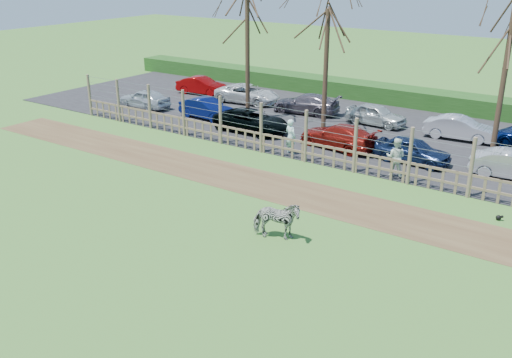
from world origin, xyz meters
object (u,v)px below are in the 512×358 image
Objects in this scene: car_9 at (306,104)px; zebra at (276,220)px; car_11 at (460,128)px; car_0 at (145,99)px; car_10 at (376,115)px; tree_right at (509,46)px; car_1 at (207,109)px; visitor_b at (396,157)px; visitor_a at (291,137)px; car_3 at (338,136)px; car_4 at (413,150)px; tree_left at (247,22)px; tree_mid at (327,40)px; car_2 at (252,121)px; crow at (499,217)px; car_7 at (202,86)px; car_8 at (247,94)px.

zebra is at bearing 20.18° from car_9.
zebra is 15.18m from car_11.
car_10 is (13.71, 4.64, 0.00)m from car_0.
car_1 is (-15.65, -2.65, -4.60)m from tree_right.
visitor_a is at bearing -11.60° from visitor_b.
car_4 is at bearing 97.20° from car_3.
tree_left is 16.12m from zebra.
visitor_b is (10.70, -3.99, -4.71)m from tree_left.
tree_left is 12.36m from visitor_b.
car_3 is (8.99, -0.66, 0.00)m from car_1.
car_4 is at bearing -130.13° from tree_right.
tree_left is at bearing -167.47° from tree_mid.
car_9 is (0.46, 5.17, 0.00)m from car_2.
tree_left is 13.59m from tree_right.
zebra is at bearing -140.85° from car_2.
tree_mid reaches higher than car_9.
car_0 is 19.03m from car_11.
tree_left is 2.16× the size of car_11.
tree_right is 8.42m from car_10.
car_7 is (-22.15, 9.77, 0.53)m from crow.
tree_right reaches higher than car_10.
car_7 and car_10 have the same top height.
crow is 9.71m from car_3.
tree_right is at bearing -128.15° from visitor_b.
car_1 and car_7 have the same top height.
visitor_a is 0.49× the size of car_10.
car_4 and car_7 have the same top height.
car_11 is at bearing 15.38° from tree_left.
zebra is 0.40× the size of car_3.
tree_left reaches higher than car_8.
visitor_b is at bearing 43.55° from car_9.
car_10 is (1.31, 7.18, -0.26)m from visitor_a.
car_3 and car_9 have the same top height.
tree_left reaches higher than visitor_a.
crow is 18.38m from car_1.
car_11 is (9.37, -0.13, 0.00)m from car_9.
tree_mid reaches higher than car_8.
car_4 is (9.09, 0.06, 0.00)m from car_2.
car_0 is (-16.72, 10.53, -0.06)m from zebra.
visitor_a is at bearing -80.22° from tree_mid.
car_0 is at bearing 130.80° from car_8.
visitor_b is at bearing -117.01° from tree_right.
visitor_b is (6.20, -4.99, -3.96)m from tree_mid.
car_8 is at bearing 9.53° from car_1.
visitor_b is at bearing -97.21° from car_1.
car_9 is at bearing -38.37° from car_1.
car_1 is 1.00× the size of car_7.
car_0 and car_2 have the same top height.
car_1 is 6.60m from car_7.
car_2 and car_8 have the same top height.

